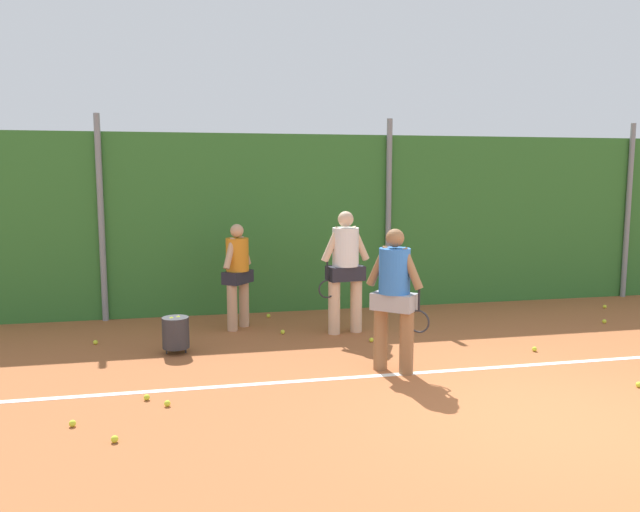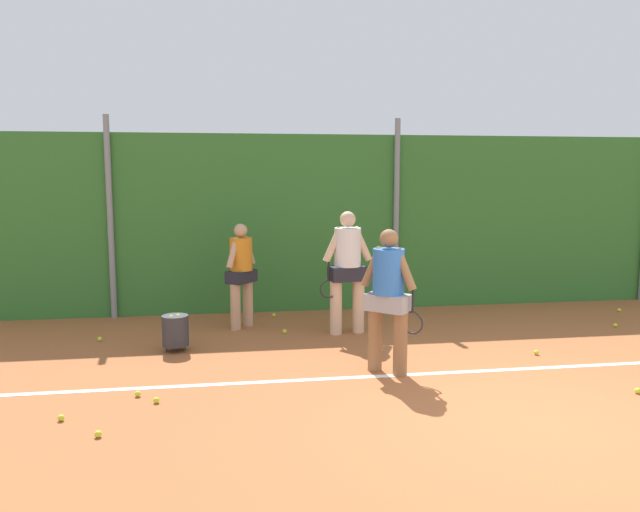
{
  "view_description": "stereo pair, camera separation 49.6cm",
  "coord_description": "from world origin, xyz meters",
  "px_view_note": "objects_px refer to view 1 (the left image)",
  "views": [
    {
      "loc": [
        -3.54,
        -5.37,
        2.42
      ],
      "look_at": [
        -1.69,
        3.26,
        1.26
      ],
      "focal_mm": 35.16,
      "sensor_mm": 36.0,
      "label": 1
    },
    {
      "loc": [
        -3.05,
        -5.46,
        2.42
      ],
      "look_at": [
        -1.69,
        3.26,
        1.26
      ],
      "focal_mm": 35.16,
      "sensor_mm": 36.0,
      "label": 2
    }
  ],
  "objects_px": {
    "tennis_ball_1": "(147,397)",
    "tennis_ball_4": "(268,316)",
    "tennis_ball_8": "(115,439)",
    "player_backcourt_far": "(238,270)",
    "tennis_ball_7": "(639,385)",
    "tennis_ball_11": "(96,342)",
    "tennis_ball_3": "(72,423)",
    "tennis_ball_0": "(534,349)",
    "tennis_ball_5": "(167,403)",
    "tennis_ball_6": "(371,340)",
    "player_foreground_near": "(394,293)",
    "ball_hopper": "(176,332)",
    "tennis_ball_2": "(283,332)",
    "tennis_ball_9": "(605,307)",
    "player_midcourt": "(345,265)",
    "tennis_ball_12": "(604,321)"
  },
  "relations": [
    {
      "from": "tennis_ball_6",
      "to": "tennis_ball_7",
      "type": "bearing_deg",
      "value": -45.87
    },
    {
      "from": "player_backcourt_far",
      "to": "tennis_ball_7",
      "type": "height_order",
      "value": "player_backcourt_far"
    },
    {
      "from": "tennis_ball_2",
      "to": "tennis_ball_6",
      "type": "height_order",
      "value": "same"
    },
    {
      "from": "tennis_ball_4",
      "to": "tennis_ball_0",
      "type": "bearing_deg",
      "value": -40.09
    },
    {
      "from": "player_foreground_near",
      "to": "player_midcourt",
      "type": "xyz_separation_m",
      "value": [
        -0.11,
        1.97,
        0.06
      ]
    },
    {
      "from": "tennis_ball_7",
      "to": "tennis_ball_12",
      "type": "distance_m",
      "value": 3.24
    },
    {
      "from": "tennis_ball_1",
      "to": "tennis_ball_3",
      "type": "height_order",
      "value": "same"
    },
    {
      "from": "player_foreground_near",
      "to": "tennis_ball_8",
      "type": "xyz_separation_m",
      "value": [
        -3.14,
        -1.44,
        -0.96
      ]
    },
    {
      "from": "tennis_ball_4",
      "to": "tennis_ball_1",
      "type": "bearing_deg",
      "value": -116.33
    },
    {
      "from": "player_foreground_near",
      "to": "tennis_ball_11",
      "type": "xyz_separation_m",
      "value": [
        -3.76,
        2.06,
        -0.96
      ]
    },
    {
      "from": "tennis_ball_11",
      "to": "tennis_ball_3",
      "type": "bearing_deg",
      "value": -86.41
    },
    {
      "from": "tennis_ball_1",
      "to": "tennis_ball_8",
      "type": "distance_m",
      "value": 1.07
    },
    {
      "from": "tennis_ball_1",
      "to": "tennis_ball_8",
      "type": "bearing_deg",
      "value": -101.98
    },
    {
      "from": "tennis_ball_7",
      "to": "tennis_ball_4",
      "type": "bearing_deg",
      "value": 130.2
    },
    {
      "from": "player_backcourt_far",
      "to": "tennis_ball_2",
      "type": "xyz_separation_m",
      "value": [
        0.63,
        -0.5,
        -0.89
      ]
    },
    {
      "from": "tennis_ball_1",
      "to": "tennis_ball_12",
      "type": "bearing_deg",
      "value": 16.17
    },
    {
      "from": "player_midcourt",
      "to": "tennis_ball_12",
      "type": "distance_m",
      "value": 4.41
    },
    {
      "from": "tennis_ball_4",
      "to": "tennis_ball_12",
      "type": "xyz_separation_m",
      "value": [
        5.3,
        -1.55,
        0.0
      ]
    },
    {
      "from": "player_foreground_near",
      "to": "tennis_ball_5",
      "type": "xyz_separation_m",
      "value": [
        -2.69,
        -0.62,
        -0.96
      ]
    },
    {
      "from": "tennis_ball_0",
      "to": "tennis_ball_4",
      "type": "relative_size",
      "value": 1.0
    },
    {
      "from": "player_backcourt_far",
      "to": "tennis_ball_9",
      "type": "bearing_deg",
      "value": -49.96
    },
    {
      "from": "tennis_ball_4",
      "to": "tennis_ball_12",
      "type": "relative_size",
      "value": 1.0
    },
    {
      "from": "tennis_ball_2",
      "to": "tennis_ball_6",
      "type": "relative_size",
      "value": 1.0
    },
    {
      "from": "tennis_ball_9",
      "to": "ball_hopper",
      "type": "bearing_deg",
      "value": -170.2
    },
    {
      "from": "tennis_ball_5",
      "to": "tennis_ball_9",
      "type": "xyz_separation_m",
      "value": [
        7.61,
        3.29,
        0.0
      ]
    },
    {
      "from": "tennis_ball_8",
      "to": "tennis_ball_12",
      "type": "distance_m",
      "value": 7.94
    },
    {
      "from": "tennis_ball_5",
      "to": "tennis_ball_8",
      "type": "distance_m",
      "value": 0.92
    },
    {
      "from": "ball_hopper",
      "to": "tennis_ball_8",
      "type": "distance_m",
      "value": 2.85
    },
    {
      "from": "tennis_ball_1",
      "to": "tennis_ball_4",
      "type": "bearing_deg",
      "value": 63.67
    },
    {
      "from": "tennis_ball_3",
      "to": "tennis_ball_4",
      "type": "distance_m",
      "value": 4.85
    },
    {
      "from": "tennis_ball_0",
      "to": "tennis_ball_5",
      "type": "height_order",
      "value": "same"
    },
    {
      "from": "player_backcourt_far",
      "to": "tennis_ball_7",
      "type": "distance_m",
      "value": 5.71
    },
    {
      "from": "tennis_ball_8",
      "to": "tennis_ball_5",
      "type": "bearing_deg",
      "value": 61.4
    },
    {
      "from": "player_backcourt_far",
      "to": "tennis_ball_1",
      "type": "distance_m",
      "value": 3.34
    },
    {
      "from": "player_backcourt_far",
      "to": "tennis_ball_6",
      "type": "xyz_separation_m",
      "value": [
        1.81,
        -1.23,
        -0.89
      ]
    },
    {
      "from": "tennis_ball_8",
      "to": "player_foreground_near",
      "type": "bearing_deg",
      "value": 24.59
    },
    {
      "from": "player_backcourt_far",
      "to": "tennis_ball_2",
      "type": "relative_size",
      "value": 24.98
    },
    {
      "from": "tennis_ball_5",
      "to": "tennis_ball_9",
      "type": "height_order",
      "value": "same"
    },
    {
      "from": "player_midcourt",
      "to": "tennis_ball_6",
      "type": "xyz_separation_m",
      "value": [
        0.24,
        -0.61,
        -1.01
      ]
    },
    {
      "from": "tennis_ball_3",
      "to": "tennis_ball_7",
      "type": "relative_size",
      "value": 1.0
    },
    {
      "from": "player_midcourt",
      "to": "tennis_ball_1",
      "type": "bearing_deg",
      "value": 31.53
    },
    {
      "from": "tennis_ball_12",
      "to": "tennis_ball_6",
      "type": "bearing_deg",
      "value": -175.65
    },
    {
      "from": "tennis_ball_4",
      "to": "tennis_ball_11",
      "type": "bearing_deg",
      "value": -156.26
    },
    {
      "from": "player_backcourt_far",
      "to": "tennis_ball_3",
      "type": "relative_size",
      "value": 24.98
    },
    {
      "from": "ball_hopper",
      "to": "tennis_ball_5",
      "type": "relative_size",
      "value": 7.78
    },
    {
      "from": "tennis_ball_12",
      "to": "player_midcourt",
      "type": "bearing_deg",
      "value": 175.97
    },
    {
      "from": "tennis_ball_2",
      "to": "tennis_ball_3",
      "type": "bearing_deg",
      "value": -129.42
    },
    {
      "from": "player_foreground_near",
      "to": "tennis_ball_7",
      "type": "height_order",
      "value": "player_foreground_near"
    },
    {
      "from": "tennis_ball_2",
      "to": "tennis_ball_5",
      "type": "xyz_separation_m",
      "value": [
        -1.63,
        -2.7,
        0.0
      ]
    },
    {
      "from": "tennis_ball_0",
      "to": "tennis_ball_12",
      "type": "bearing_deg",
      "value": 31.78
    }
  ]
}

